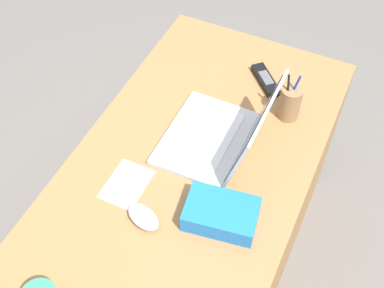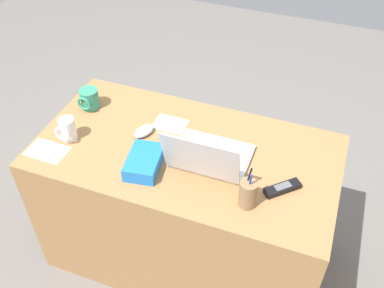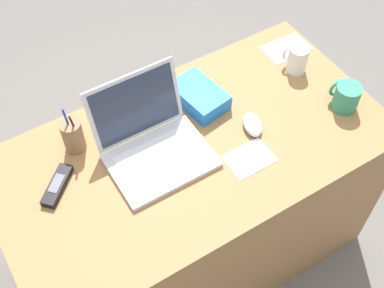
# 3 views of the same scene
# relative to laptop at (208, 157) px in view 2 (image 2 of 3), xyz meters

# --- Properties ---
(ground_plane) EXTENTS (6.00, 6.00, 0.00)m
(ground_plane) POSITION_rel_laptop_xyz_m (0.12, -0.05, -0.79)
(ground_plane) COLOR slate
(desk) EXTENTS (1.33, 0.70, 0.75)m
(desk) POSITION_rel_laptop_xyz_m (0.12, -0.05, -0.42)
(desk) COLOR #9E7042
(desk) RESTS_ON ground
(laptop) EXTENTS (0.33, 0.31, 0.24)m
(laptop) POSITION_rel_laptop_xyz_m (0.00, 0.00, 0.00)
(laptop) COLOR silver
(laptop) RESTS_ON desk
(computer_mouse) EXTENTS (0.09, 0.12, 0.03)m
(computer_mouse) POSITION_rel_laptop_xyz_m (0.34, -0.09, -0.03)
(computer_mouse) COLOR silver
(computer_mouse) RESTS_ON desk
(coffee_mug_white) EXTENTS (0.09, 0.10, 0.10)m
(coffee_mug_white) POSITION_rel_laptop_xyz_m (0.67, -0.18, 0.00)
(coffee_mug_white) COLOR #338C6B
(coffee_mug_white) RESTS_ON desk
(coffee_mug_tall) EXTENTS (0.07, 0.08, 0.10)m
(coffee_mug_tall) POSITION_rel_laptop_xyz_m (0.64, 0.06, 0.00)
(coffee_mug_tall) COLOR white
(coffee_mug_tall) RESTS_ON desk
(cordless_phone) EXTENTS (0.14, 0.14, 0.03)m
(cordless_phone) POSITION_rel_laptop_xyz_m (-0.32, 0.03, -0.04)
(cordless_phone) COLOR black
(cordless_phone) RESTS_ON desk
(pen_holder) EXTENTS (0.07, 0.07, 0.18)m
(pen_holder) POSITION_rel_laptop_xyz_m (-0.21, 0.15, 0.01)
(pen_holder) COLOR olive
(pen_holder) RESTS_ON desk
(snack_bag) EXTENTS (0.16, 0.22, 0.06)m
(snack_bag) POSITION_rel_laptop_xyz_m (0.24, 0.11, -0.02)
(snack_bag) COLOR blue
(snack_bag) RESTS_ON desk
(paper_note_near_laptop) EXTENTS (0.15, 0.11, 0.00)m
(paper_note_near_laptop) POSITION_rel_laptop_xyz_m (0.25, -0.19, -0.05)
(paper_note_near_laptop) COLOR white
(paper_note_near_laptop) RESTS_ON desk
(paper_note_left) EXTENTS (0.18, 0.12, 0.00)m
(paper_note_left) POSITION_rel_laptop_xyz_m (0.68, 0.16, -0.05)
(paper_note_left) COLOR white
(paper_note_left) RESTS_ON desk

